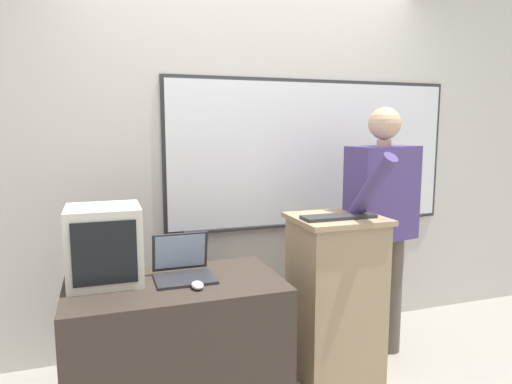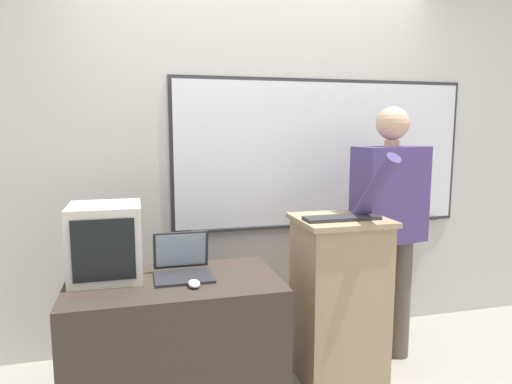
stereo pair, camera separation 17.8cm
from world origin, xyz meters
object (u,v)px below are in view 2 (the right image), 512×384
object	(u,v)px
wireless_keyboard	(342,218)
person_presenter	(389,217)
side_desk	(176,347)
lectern_podium	(339,298)
laptop	(182,264)
crt_monitor	(106,242)
computer_mouse_by_laptop	(194,284)

from	to	relation	value
wireless_keyboard	person_presenter	bearing A→B (deg)	22.63
side_desk	lectern_podium	bearing A→B (deg)	5.94
lectern_podium	person_presenter	world-z (taller)	person_presenter
laptop	crt_monitor	size ratio (longest dim) A/B	0.78
lectern_podium	side_desk	distance (m)	1.00
lectern_podium	wireless_keyboard	xyz separation A→B (m)	(-0.02, -0.06, 0.51)
lectern_podium	computer_mouse_by_laptop	world-z (taller)	lectern_podium
person_presenter	laptop	world-z (taller)	person_presenter
crt_monitor	laptop	bearing A→B (deg)	-6.69
side_desk	computer_mouse_by_laptop	xyz separation A→B (m)	(0.09, -0.13, 0.39)
wireless_keyboard	crt_monitor	world-z (taller)	crt_monitor
lectern_podium	side_desk	world-z (taller)	lectern_podium
person_presenter	wireless_keyboard	xyz separation A→B (m)	(-0.41, -0.17, 0.05)
side_desk	crt_monitor	bearing A→B (deg)	160.80
laptop	wireless_keyboard	bearing A→B (deg)	-1.78
person_presenter	lectern_podium	bearing A→B (deg)	-173.98
side_desk	person_presenter	bearing A→B (deg)	8.88
lectern_podium	computer_mouse_by_laptop	bearing A→B (deg)	-165.35
lectern_podium	crt_monitor	bearing A→B (deg)	179.36
computer_mouse_by_laptop	crt_monitor	xyz separation A→B (m)	(-0.42, 0.25, 0.18)
side_desk	crt_monitor	xyz separation A→B (m)	(-0.34, 0.12, 0.57)
person_presenter	laptop	xyz separation A→B (m)	(-1.32, -0.14, -0.16)
computer_mouse_by_laptop	lectern_podium	bearing A→B (deg)	14.65
laptop	side_desk	bearing A→B (deg)	-126.02
wireless_keyboard	laptop	bearing A→B (deg)	178.22
side_desk	crt_monitor	size ratio (longest dim) A/B	2.78
side_desk	person_presenter	size ratio (longest dim) A/B	0.66
lectern_podium	side_desk	size ratio (longest dim) A/B	0.91
side_desk	crt_monitor	world-z (taller)	crt_monitor
laptop	lectern_podium	bearing A→B (deg)	1.90
laptop	crt_monitor	distance (m)	0.41
side_desk	laptop	distance (m)	0.44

